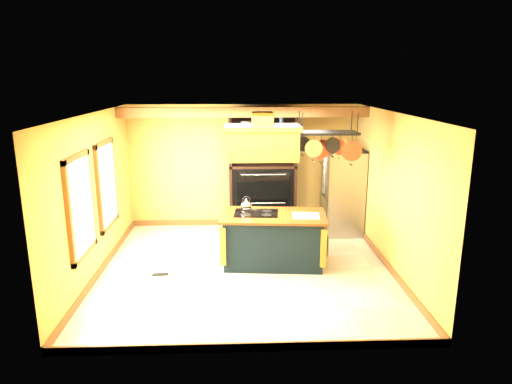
{
  "coord_description": "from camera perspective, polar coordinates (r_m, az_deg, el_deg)",
  "views": [
    {
      "loc": [
        -0.12,
        -7.42,
        3.26
      ],
      "look_at": [
        0.19,
        0.3,
        1.31
      ],
      "focal_mm": 32.0,
      "sensor_mm": 36.0,
      "label": 1
    }
  ],
  "objects": [
    {
      "name": "range_hood",
      "position": [
        7.73,
        0.8,
        6.44
      ],
      "size": [
        1.26,
        0.71,
        0.8
      ],
      "color": "#AC732B",
      "rests_on": "ceiling"
    },
    {
      "name": "window_far",
      "position": [
        8.56,
        -18.13,
        0.89
      ],
      "size": [
        0.06,
        1.06,
        1.56
      ],
      "color": "brown",
      "rests_on": "wall_left"
    },
    {
      "name": "wall_left",
      "position": [
        8.02,
        -19.47,
        -0.45
      ],
      "size": [
        0.02,
        5.0,
        2.7
      ],
      "primitive_type": "cube",
      "color": "tan",
      "rests_on": "floor"
    },
    {
      "name": "kitchen_island",
      "position": [
        8.16,
        2.16,
        -5.85
      ],
      "size": [
        1.92,
        1.17,
        1.11
      ],
      "rotation": [
        0.0,
        0.0,
        -0.09
      ],
      "color": "black",
      "rests_on": "floor"
    },
    {
      "name": "wall_right",
      "position": [
        8.1,
        16.66,
        -0.1
      ],
      "size": [
        0.02,
        5.0,
        2.7
      ],
      "primitive_type": "cube",
      "color": "tan",
      "rests_on": "floor"
    },
    {
      "name": "floor",
      "position": [
        8.11,
        -1.27,
        -9.57
      ],
      "size": [
        5.0,
        5.0,
        0.0
      ],
      "primitive_type": "plane",
      "color": "beige",
      "rests_on": "ground"
    },
    {
      "name": "hutch",
      "position": [
        9.93,
        0.8,
        0.75
      ],
      "size": [
        1.43,
        0.64,
        2.53
      ],
      "color": "black",
      "rests_on": "floor"
    },
    {
      "name": "floor_register",
      "position": [
        8.04,
        -11.88,
        -10.05
      ],
      "size": [
        0.29,
        0.15,
        0.01
      ],
      "primitive_type": "cube",
      "rotation": [
        0.0,
        0.0,
        0.1
      ],
      "color": "black",
      "rests_on": "floor"
    },
    {
      "name": "pot_rack",
      "position": [
        7.87,
        8.98,
        6.43
      ],
      "size": [
        1.11,
        0.5,
        0.82
      ],
      "color": "black",
      "rests_on": "ceiling"
    },
    {
      "name": "wall_front",
      "position": [
        5.28,
        -0.85,
        -7.07
      ],
      "size": [
        5.0,
        0.02,
        2.7
      ],
      "primitive_type": "cube",
      "color": "tan",
      "rests_on": "floor"
    },
    {
      "name": "wall_back",
      "position": [
        10.1,
        -1.57,
        3.25
      ],
      "size": [
        5.0,
        0.02,
        2.7
      ],
      "primitive_type": "cube",
      "color": "tan",
      "rests_on": "floor"
    },
    {
      "name": "window_near",
      "position": [
        7.27,
        -21.04,
        -1.65
      ],
      "size": [
        0.06,
        1.06,
        1.56
      ],
      "color": "brown",
      "rests_on": "wall_left"
    },
    {
      "name": "refrigerator",
      "position": [
        9.87,
        10.75,
        -0.12
      ],
      "size": [
        0.77,
        0.91,
        1.78
      ],
      "color": "#94989C",
      "rests_on": "floor"
    },
    {
      "name": "ceiling_beam",
      "position": [
        9.15,
        -1.55,
        9.95
      ],
      "size": [
        5.0,
        0.15,
        0.2
      ],
      "primitive_type": "cube",
      "color": "brown",
      "rests_on": "ceiling"
    },
    {
      "name": "ceiling",
      "position": [
        7.44,
        -1.38,
        9.83
      ],
      "size": [
        5.0,
        5.0,
        0.0
      ],
      "primitive_type": "plane",
      "rotation": [
        3.14,
        0.0,
        0.0
      ],
      "color": "white",
      "rests_on": "wall_back"
    }
  ]
}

